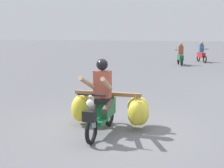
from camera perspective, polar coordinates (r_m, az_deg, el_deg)
ground_plane at (r=6.56m, az=1.12°, el=-9.28°), size 120.00×120.00×0.00m
motorbike_main_loaded at (r=6.81m, az=-0.90°, el=-4.15°), size 1.84×1.86×1.58m
motorbike_distant_ahead_left at (r=22.16m, az=16.12°, el=5.35°), size 0.72×1.55×1.40m
motorbike_distant_ahead_right at (r=19.81m, az=12.48°, el=5.02°), size 0.57×1.60×1.40m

